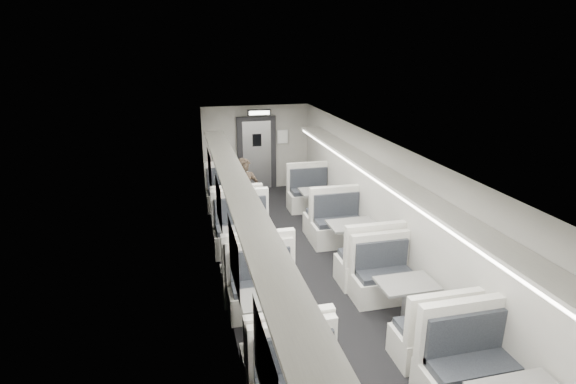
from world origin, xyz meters
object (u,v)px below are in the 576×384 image
booth_right_a (319,205)px  booth_right_c (405,303)px  booth_right_b (352,242)px  booth_left_b (249,251)px  exit_sign (259,113)px  booth_left_a (232,204)px  passenger (246,194)px  booth_left_c (273,320)px  vestibule_door (257,154)px

booth_right_a → booth_right_c: size_ratio=1.07×
booth_right_b → booth_right_c: size_ratio=1.09×
booth_left_b → exit_sign: bearing=77.2°
booth_left_a → passenger: 0.73m
booth_right_c → booth_left_b: bearing=132.4°
booth_left_c → booth_right_c: bearing=-1.0°
booth_left_b → booth_right_b: 2.00m
booth_left_a → booth_left_c: size_ratio=1.04×
vestibule_door → exit_sign: size_ratio=3.39×
booth_left_c → booth_right_a: booth_right_a is taller
booth_left_c → booth_right_c: size_ratio=1.04×
booth_right_a → passenger: passenger is taller
booth_left_c → booth_right_c: 2.00m
booth_left_b → passenger: 2.14m
booth_left_a → passenger: passenger is taller
booth_right_a → booth_right_b: (0.00, -2.12, 0.01)m
booth_right_a → booth_left_c: bearing=-115.3°
booth_right_a → passenger: (-1.74, -0.00, 0.42)m
booth_left_a → booth_left_b: size_ratio=0.95×
booth_right_a → exit_sign: (-1.00, 2.31, 1.88)m
booth_right_b → vestibule_door: 5.06m
booth_left_b → passenger: (0.26, 2.08, 0.40)m
booth_right_b → vestibule_door: vestibule_door is taller
booth_right_b → passenger: 2.77m
booth_left_a → booth_right_c: 5.21m
passenger → exit_sign: 2.84m
booth_left_a → booth_left_c: booth_left_a is taller
booth_left_a → vestibule_door: (1.00, 2.26, 0.64)m
booth_left_a → exit_sign: bearing=60.5°
booth_right_b → booth_left_b: bearing=179.0°
booth_right_a → exit_sign: 3.14m
booth_left_c → booth_right_c: (2.00, -0.03, -0.02)m
booth_right_c → booth_left_c: bearing=179.0°
booth_right_b → booth_left_c: bearing=-133.4°
passenger → exit_sign: exit_sign is taller
booth_right_b → booth_right_c: (0.00, -2.15, -0.03)m
booth_left_c → exit_sign: size_ratio=3.47×
booth_left_a → exit_sign: exit_sign is taller
booth_right_b → exit_sign: (-1.00, 4.43, 1.88)m
booth_left_a → booth_left_b: (0.00, -2.63, 0.02)m
vestibule_door → booth_left_a: bearing=-113.9°
booth_right_c → passenger: size_ratio=1.26×
exit_sign → booth_left_a: bearing=-119.5°
booth_left_a → booth_right_b: bearing=-53.1°
booth_right_a → exit_sign: exit_sign is taller
vestibule_door → exit_sign: bearing=-90.0°
booth_right_a → exit_sign: bearing=113.4°
booth_left_b → vestibule_door: size_ratio=1.12×
vestibule_door → exit_sign: exit_sign is taller
booth_right_a → passenger: 1.79m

